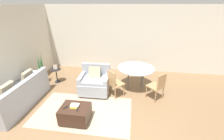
{
  "coord_description": "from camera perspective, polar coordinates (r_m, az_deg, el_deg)",
  "views": [
    {
      "loc": [
        0.8,
        -2.43,
        2.77
      ],
      "look_at": [
        0.17,
        2.06,
        0.75
      ],
      "focal_mm": 24.0,
      "sensor_mm": 36.0,
      "label": 1
    }
  ],
  "objects": [
    {
      "name": "tv_remote_secondary",
      "position": [
        3.96,
        -17.23,
        -13.44
      ],
      "size": [
        0.1,
        0.15,
        0.01
      ],
      "color": "black",
      "rests_on": "ottoman"
    },
    {
      "name": "ground_plane",
      "position": [
        3.77,
        -7.59,
        -23.52
      ],
      "size": [
        20.0,
        20.0,
        0.0
      ],
      "primitive_type": "plane",
      "color": "brown"
    },
    {
      "name": "wall_left",
      "position": [
        5.6,
        -34.5,
        5.37
      ],
      "size": [
        0.06,
        12.0,
        2.75
      ],
      "color": "beige",
      "rests_on": "ground_plane"
    },
    {
      "name": "couch",
      "position": [
        5.18,
        -31.95,
        -8.49
      ],
      "size": [
        0.87,
        1.99,
        0.92
      ],
      "color": "#999EA8",
      "rests_on": "ground_plane"
    },
    {
      "name": "area_rug",
      "position": [
        4.43,
        -10.71,
        -15.13
      ],
      "size": [
        2.63,
        1.57,
        0.01
      ],
      "color": "tan",
      "rests_on": "ground_plane"
    },
    {
      "name": "armchair",
      "position": [
        5.01,
        -6.61,
        -4.72
      ],
      "size": [
        0.97,
        0.84,
        0.92
      ],
      "color": "#999EA8",
      "rests_on": "ground_plane"
    },
    {
      "name": "wall_back",
      "position": [
        6.53,
        0.79,
        11.69
      ],
      "size": [
        12.0,
        0.06,
        2.75
      ],
      "color": "beige",
      "rests_on": "ground_plane"
    },
    {
      "name": "side_table",
      "position": [
        5.99,
        -20.46,
        -1.13
      ],
      "size": [
        0.38,
        0.38,
        0.54
      ],
      "color": "black",
      "rests_on": "ground_plane"
    },
    {
      "name": "dining_table",
      "position": [
        5.2,
        9.07,
        0.14
      ],
      "size": [
        1.26,
        1.26,
        0.76
      ],
      "color": "#99A8AD",
      "rests_on": "ground_plane"
    },
    {
      "name": "book_stack",
      "position": [
        3.92,
        -14.07,
        -13.07
      ],
      "size": [
        0.22,
        0.19,
        0.06
      ],
      "color": "gold",
      "rests_on": "ottoman"
    },
    {
      "name": "potted_plant",
      "position": [
        6.22,
        -24.99,
        -1.81
      ],
      "size": [
        0.36,
        0.36,
        1.22
      ],
      "color": "brown",
      "rests_on": "ground_plane"
    },
    {
      "name": "picture_frame",
      "position": [
        5.89,
        -20.82,
        1.13
      ],
      "size": [
        0.17,
        0.07,
        0.19
      ],
      "color": "#8C6647",
      "rests_on": "side_table"
    },
    {
      "name": "dining_chair_near_right",
      "position": [
        4.74,
        17.12,
        -5.47
      ],
      "size": [
        0.59,
        0.59,
        0.9
      ],
      "color": "tan",
      "rests_on": "ground_plane"
    },
    {
      "name": "tv_remote_primary",
      "position": [
        3.83,
        -13.15,
        -14.38
      ],
      "size": [
        0.1,
        0.15,
        0.01
      ],
      "color": "black",
      "rests_on": "ottoman"
    },
    {
      "name": "dining_chair_near_left",
      "position": [
        4.7,
        0.75,
        -4.59
      ],
      "size": [
        0.59,
        0.59,
        0.9
      ],
      "color": "tan",
      "rests_on": "ground_plane"
    },
    {
      "name": "ottoman",
      "position": [
        4.04,
        -13.78,
        -15.75
      ],
      "size": [
        0.72,
        0.56,
        0.42
      ],
      "color": "#382319",
      "rests_on": "ground_plane"
    }
  ]
}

